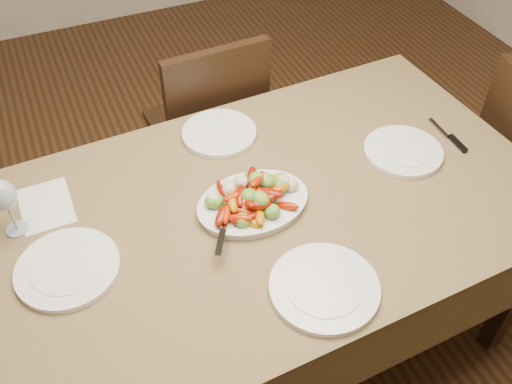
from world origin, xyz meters
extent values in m
plane|color=#3D2412|center=(0.00, 0.00, 0.00)|extent=(6.00, 6.00, 0.00)
cube|color=brown|center=(0.03, 0.18, 0.38)|extent=(1.88, 1.12, 0.76)
ellipsoid|color=white|center=(0.02, 0.18, 0.77)|extent=(0.35, 0.26, 0.02)
cylinder|color=white|center=(-0.54, 0.17, 0.77)|extent=(0.28, 0.28, 0.02)
cylinder|color=white|center=(0.58, 0.21, 0.77)|extent=(0.26, 0.26, 0.02)
cylinder|color=white|center=(0.05, 0.55, 0.77)|extent=(0.26, 0.26, 0.02)
cylinder|color=white|center=(0.07, -0.17, 0.77)|extent=(0.30, 0.30, 0.02)
cube|color=silver|center=(-0.56, 0.44, 0.76)|extent=(0.15, 0.21, 0.00)
camera|label=1|loc=(-0.46, -0.92, 2.01)|focal=40.00mm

